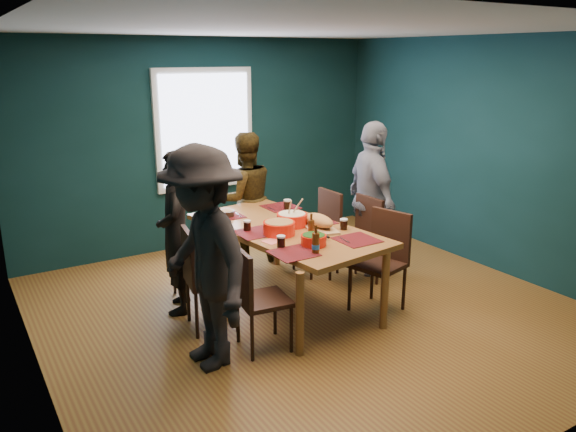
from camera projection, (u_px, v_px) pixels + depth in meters
name	position (u px, v px, depth m)	size (l,w,h in m)	color
room	(296.00, 172.00, 5.50)	(5.01, 5.01, 2.71)	olive
dining_table	(286.00, 235.00, 5.65)	(1.33, 2.25, 0.81)	#9C682E
chair_left_far	(185.00, 251.00, 5.80)	(0.45, 0.45, 0.90)	black
chair_left_mid	(201.00, 272.00, 5.13)	(0.51, 0.51, 0.97)	black
chair_left_near	(254.00, 292.00, 4.76)	(0.47, 0.47, 0.92)	black
chair_right_far	(322.00, 225.00, 6.56)	(0.43, 0.43, 0.96)	black
chair_right_mid	(361.00, 233.00, 6.24)	(0.44, 0.44, 0.97)	black
chair_right_near	(384.00, 253.00, 5.57)	(0.55, 0.55, 1.00)	black
person_far_left	(177.00, 233.00, 5.46)	(0.59, 0.39, 1.62)	black
person_back	(245.00, 199.00, 6.78)	(0.78, 0.61, 1.61)	black
person_right	(372.00, 199.00, 6.41)	(1.04, 0.43, 1.78)	silver
person_near_left	(203.00, 259.00, 4.45)	(1.18, 0.68, 1.83)	black
bowl_salad	(279.00, 228.00, 5.39)	(0.31, 0.31, 0.13)	red
bowl_dumpling	(292.00, 219.00, 5.67)	(0.31, 0.31, 0.29)	red
bowl_herbs	(314.00, 240.00, 5.08)	(0.23, 0.23, 0.10)	red
cutting_board	(319.00, 222.00, 5.58)	(0.39, 0.66, 0.14)	tan
small_bowl	(227.00, 213.00, 6.00)	(0.16, 0.16, 0.07)	black
beer_bottle_a	(316.00, 243.00, 4.87)	(0.07, 0.07, 0.26)	#4A260D
beer_bottle_b	(311.00, 228.00, 5.31)	(0.06, 0.06, 0.23)	#4A260D
cola_glass_a	(281.00, 241.00, 5.03)	(0.08, 0.08, 0.11)	black
cola_glass_b	(344.00, 224.00, 5.54)	(0.08, 0.08, 0.11)	black
cola_glass_c	(287.00, 204.00, 6.25)	(0.08, 0.08, 0.12)	black
cola_glass_d	(247.00, 225.00, 5.50)	(0.08, 0.08, 0.11)	black
napkin_a	(314.00, 219.00, 5.91)	(0.16, 0.16, 0.00)	#F26E65
napkin_b	(272.00, 241.00, 5.20)	(0.15, 0.15, 0.00)	#F26E65
napkin_c	(352.00, 241.00, 5.21)	(0.15, 0.15, 0.00)	#F26E65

